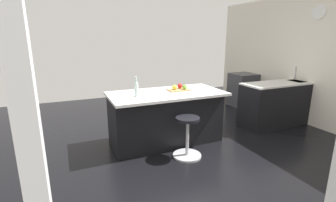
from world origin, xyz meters
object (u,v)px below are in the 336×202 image
at_px(oven_range, 243,90).
at_px(cutting_board, 178,90).
at_px(apple_green, 185,87).
at_px(kitchen_island, 166,117).
at_px(stool_by_window, 187,138).
at_px(apple_yellow, 175,87).
at_px(water_bottle, 136,89).
at_px(apple_red, 180,86).

bearing_deg(oven_range, cutting_board, 27.47).
height_order(cutting_board, apple_green, apple_green).
bearing_deg(kitchen_island, stool_by_window, 96.71).
xyz_separation_m(oven_range, kitchen_island, (2.79, 1.35, 0.02)).
xyz_separation_m(kitchen_island, cutting_board, (-0.25, -0.03, 0.45)).
bearing_deg(apple_yellow, cutting_board, -176.25).
xyz_separation_m(oven_range, water_bottle, (3.33, 1.46, 0.59)).
bearing_deg(apple_red, apple_green, 108.19).
distance_m(oven_range, water_bottle, 3.68).
xyz_separation_m(apple_red, apple_yellow, (0.13, 0.07, -0.00)).
relative_size(oven_range, stool_by_window, 1.36).
bearing_deg(stool_by_window, apple_green, -112.64).
distance_m(oven_range, stool_by_window, 3.37).
relative_size(stool_by_window, apple_green, 7.78).
xyz_separation_m(oven_range, apple_yellow, (2.61, 1.32, 0.53)).
bearing_deg(water_bottle, cutting_board, -170.01).
bearing_deg(oven_range, stool_by_window, 36.52).
xyz_separation_m(oven_range, apple_green, (2.44, 1.37, 0.52)).
distance_m(oven_range, kitchen_island, 3.10).
height_order(oven_range, apple_green, apple_green).
height_order(apple_red, apple_green, apple_red).
relative_size(apple_red, water_bottle, 0.28).
height_order(oven_range, cutting_board, cutting_board).
height_order(oven_range, kitchen_island, kitchen_island).
bearing_deg(apple_green, water_bottle, 5.90).
relative_size(oven_range, water_bottle, 2.75).
bearing_deg(cutting_board, stool_by_window, 75.73).
xyz_separation_m(apple_red, water_bottle, (0.85, 0.20, 0.06)).
distance_m(apple_green, water_bottle, 0.89).
distance_m(apple_yellow, water_bottle, 0.73).
xyz_separation_m(stool_by_window, apple_green, (-0.27, -0.64, 0.66)).
relative_size(apple_yellow, apple_green, 1.04).
height_order(stool_by_window, water_bottle, water_bottle).
bearing_deg(water_bottle, oven_range, -156.35).
height_order(kitchen_island, apple_yellow, apple_yellow).
xyz_separation_m(kitchen_island, apple_green, (-0.34, 0.02, 0.50)).
xyz_separation_m(stool_by_window, apple_red, (-0.23, -0.75, 0.66)).
height_order(cutting_board, apple_red, apple_red).
xyz_separation_m(kitchen_island, apple_red, (-0.31, -0.09, 0.51)).
xyz_separation_m(stool_by_window, cutting_board, (-0.18, -0.69, 0.61)).
distance_m(kitchen_island, water_bottle, 0.79).
xyz_separation_m(stool_by_window, apple_yellow, (-0.10, -0.68, 0.66)).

